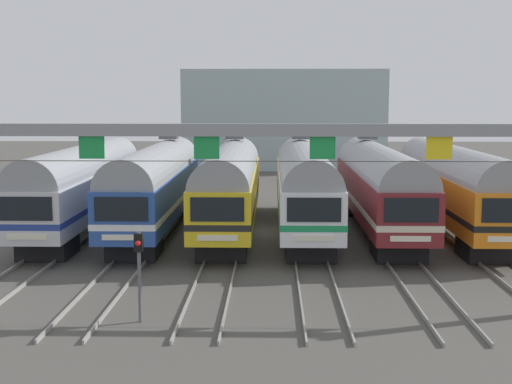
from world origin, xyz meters
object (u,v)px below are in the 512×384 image
at_px(commuter_train_yellow, 230,183).
at_px(commuter_train_white, 304,184).
at_px(catenary_gantry, 264,156).
at_px(commuter_train_orange, 454,184).
at_px(yard_signal_mast, 139,260).
at_px(commuter_train_silver, 83,183).
at_px(commuter_train_maroon, 379,184).
at_px(commuter_train_blue, 156,183).

distance_m(commuter_train_yellow, commuter_train_white, 4.08).
distance_m(commuter_train_white, catenary_gantry, 13.91).
bearing_deg(commuter_train_orange, yard_signal_mast, -132.13).
xyz_separation_m(commuter_train_silver, commuter_train_maroon, (16.32, 0.00, 0.00)).
relative_size(commuter_train_blue, catenary_gantry, 0.70).
distance_m(commuter_train_maroon, yard_signal_mast, 18.81).
bearing_deg(yard_signal_mast, commuter_train_orange, 47.87).
bearing_deg(commuter_train_blue, commuter_train_maroon, 0.00).
relative_size(commuter_train_orange, catenary_gantry, 0.70).
xyz_separation_m(commuter_train_white, catenary_gantry, (-2.04, -13.50, 2.66)).
bearing_deg(commuter_train_white, commuter_train_yellow, 180.00).
relative_size(commuter_train_silver, catenary_gantry, 0.70).
relative_size(commuter_train_blue, commuter_train_maroon, 1.00).
bearing_deg(commuter_train_orange, commuter_train_blue, 179.98).
xyz_separation_m(commuter_train_yellow, catenary_gantry, (2.04, -13.50, 2.66)).
height_order(commuter_train_blue, commuter_train_yellow, same).
bearing_deg(commuter_train_white, commuter_train_maroon, 0.00).
height_order(catenary_gantry, yard_signal_mast, catenary_gantry).
xyz_separation_m(commuter_train_blue, commuter_train_yellow, (4.08, 0.00, 0.00)).
relative_size(commuter_train_blue, commuter_train_yellow, 1.00).
distance_m(commuter_train_orange, catenary_gantry, 17.12).
relative_size(commuter_train_blue, commuter_train_orange, 1.00).
distance_m(commuter_train_maroon, catenary_gantry, 15.06).
relative_size(commuter_train_blue, yard_signal_mast, 5.94).
xyz_separation_m(commuter_train_blue, yard_signal_mast, (2.04, -15.79, -0.57)).
bearing_deg(catenary_gantry, commuter_train_yellow, 98.59).
bearing_deg(catenary_gantry, commuter_train_orange, 52.92).
distance_m(commuter_train_blue, commuter_train_maroon, 12.24).
xyz_separation_m(commuter_train_white, yard_signal_mast, (-6.12, -15.79, -0.57)).
height_order(commuter_train_yellow, yard_signal_mast, commuter_train_yellow).
xyz_separation_m(commuter_train_orange, yard_signal_mast, (-14.28, -15.79, -0.57)).
bearing_deg(catenary_gantry, yard_signal_mast, -150.67).
bearing_deg(catenary_gantry, commuter_train_blue, 114.38).
height_order(commuter_train_white, catenary_gantry, catenary_gantry).
xyz_separation_m(commuter_train_white, commuter_train_orange, (8.16, -0.00, -0.00)).
height_order(commuter_train_white, commuter_train_maroon, same).
distance_m(commuter_train_yellow, commuter_train_orange, 12.24).
xyz_separation_m(commuter_train_blue, commuter_train_maroon, (12.24, 0.00, 0.00)).
bearing_deg(commuter_train_maroon, commuter_train_white, 180.00).
bearing_deg(catenary_gantry, commuter_train_white, 81.41).
height_order(commuter_train_blue, yard_signal_mast, commuter_train_blue).
distance_m(commuter_train_blue, commuter_train_yellow, 4.08).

